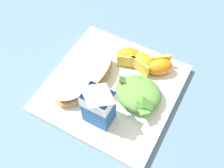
{
  "coord_description": "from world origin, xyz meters",
  "views": [
    {
      "loc": [
        -0.16,
        0.3,
        0.53
      ],
      "look_at": [
        0.0,
        0.0,
        0.03
      ],
      "focal_mm": 44.31,
      "sensor_mm": 36.0,
      "label": 1
    }
  ],
  "objects_px": {
    "orange_wedge_front": "(160,66)",
    "orange_wedge_middle": "(143,62)",
    "milk_carton": "(98,103)",
    "white_plate": "(112,88)",
    "orange_wedge_rear": "(130,57)",
    "cheesy_pizza_bread": "(85,78)",
    "green_salad_pile": "(137,95)"
  },
  "relations": [
    {
      "from": "white_plate",
      "to": "orange_wedge_front",
      "type": "height_order",
      "value": "orange_wedge_front"
    },
    {
      "from": "green_salad_pile",
      "to": "milk_carton",
      "type": "relative_size",
      "value": 0.93
    },
    {
      "from": "milk_carton",
      "to": "orange_wedge_rear",
      "type": "relative_size",
      "value": 1.59
    },
    {
      "from": "orange_wedge_middle",
      "to": "milk_carton",
      "type": "bearing_deg",
      "value": 82.47
    },
    {
      "from": "green_salad_pile",
      "to": "orange_wedge_middle",
      "type": "bearing_deg",
      "value": -71.93
    },
    {
      "from": "orange_wedge_front",
      "to": "white_plate",
      "type": "bearing_deg",
      "value": 49.93
    },
    {
      "from": "cheesy_pizza_bread",
      "to": "orange_wedge_front",
      "type": "relative_size",
      "value": 2.61
    },
    {
      "from": "orange_wedge_rear",
      "to": "milk_carton",
      "type": "bearing_deg",
      "value": 93.96
    },
    {
      "from": "cheesy_pizza_bread",
      "to": "milk_carton",
      "type": "xyz_separation_m",
      "value": [
        -0.07,
        0.06,
        0.04
      ]
    },
    {
      "from": "orange_wedge_middle",
      "to": "orange_wedge_rear",
      "type": "height_order",
      "value": "same"
    },
    {
      "from": "orange_wedge_front",
      "to": "orange_wedge_middle",
      "type": "bearing_deg",
      "value": 10.56
    },
    {
      "from": "orange_wedge_front",
      "to": "orange_wedge_middle",
      "type": "distance_m",
      "value": 0.04
    },
    {
      "from": "orange_wedge_middle",
      "to": "orange_wedge_rear",
      "type": "xyz_separation_m",
      "value": [
        0.03,
        0.0,
        0.0
      ]
    },
    {
      "from": "white_plate",
      "to": "orange_wedge_rear",
      "type": "bearing_deg",
      "value": -92.0
    },
    {
      "from": "cheesy_pizza_bread",
      "to": "milk_carton",
      "type": "distance_m",
      "value": 0.1
    },
    {
      "from": "green_salad_pile",
      "to": "milk_carton",
      "type": "xyz_separation_m",
      "value": [
        0.05,
        0.08,
        0.04
      ]
    },
    {
      "from": "milk_carton",
      "to": "orange_wedge_front",
      "type": "height_order",
      "value": "milk_carton"
    },
    {
      "from": "white_plate",
      "to": "orange_wedge_middle",
      "type": "relative_size",
      "value": 4.19
    },
    {
      "from": "orange_wedge_front",
      "to": "orange_wedge_rear",
      "type": "height_order",
      "value": "same"
    },
    {
      "from": "green_salad_pile",
      "to": "orange_wedge_rear",
      "type": "height_order",
      "value": "green_salad_pile"
    },
    {
      "from": "orange_wedge_front",
      "to": "orange_wedge_rear",
      "type": "xyz_separation_m",
      "value": [
        0.07,
        0.01,
        0.0
      ]
    },
    {
      "from": "green_salad_pile",
      "to": "milk_carton",
      "type": "bearing_deg",
      "value": 56.8
    },
    {
      "from": "cheesy_pizza_bread",
      "to": "orange_wedge_middle",
      "type": "relative_size",
      "value": 2.71
    },
    {
      "from": "green_salad_pile",
      "to": "milk_carton",
      "type": "distance_m",
      "value": 0.1
    },
    {
      "from": "cheesy_pizza_bread",
      "to": "orange_wedge_rear",
      "type": "xyz_separation_m",
      "value": [
        -0.06,
        -0.1,
        0.0
      ]
    },
    {
      "from": "green_salad_pile",
      "to": "orange_wedge_rear",
      "type": "relative_size",
      "value": 1.48
    },
    {
      "from": "cheesy_pizza_bread",
      "to": "orange_wedge_front",
      "type": "xyz_separation_m",
      "value": [
        -0.13,
        -0.11,
        0.0
      ]
    },
    {
      "from": "orange_wedge_front",
      "to": "orange_wedge_rear",
      "type": "relative_size",
      "value": 1.0
    },
    {
      "from": "milk_carton",
      "to": "white_plate",
      "type": "bearing_deg",
      "value": -80.11
    },
    {
      "from": "white_plate",
      "to": "orange_wedge_front",
      "type": "distance_m",
      "value": 0.12
    },
    {
      "from": "cheesy_pizza_bread",
      "to": "orange_wedge_middle",
      "type": "bearing_deg",
      "value": -132.95
    },
    {
      "from": "green_salad_pile",
      "to": "orange_wedge_front",
      "type": "distance_m",
      "value": 0.09
    }
  ]
}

